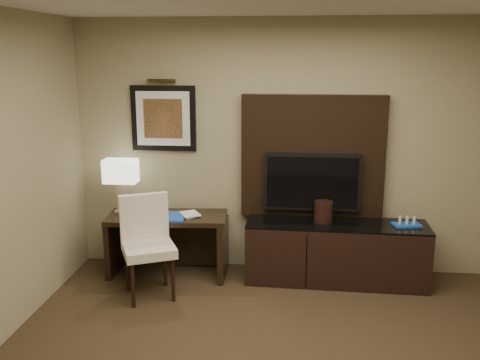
# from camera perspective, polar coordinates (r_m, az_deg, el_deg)

# --- Properties ---
(wall_back) EXTENTS (4.50, 0.01, 2.70)m
(wall_back) POSITION_cam_1_polar(r_m,az_deg,el_deg) (5.73, 4.75, 3.46)
(wall_back) COLOR gray
(wall_back) RESTS_ON floor
(desk) EXTENTS (1.28, 0.63, 0.67)m
(desk) POSITION_cam_1_polar(r_m,az_deg,el_deg) (5.80, -7.68, -6.89)
(desk) COLOR black
(desk) RESTS_ON floor
(credenza) EXTENTS (1.86, 0.56, 0.64)m
(credenza) POSITION_cam_1_polar(r_m,az_deg,el_deg) (5.68, 10.18, -7.61)
(credenza) COLOR black
(credenza) RESTS_ON floor
(tv_wall_panel) EXTENTS (1.50, 0.12, 1.30)m
(tv_wall_panel) POSITION_cam_1_polar(r_m,az_deg,el_deg) (5.69, 7.75, 2.49)
(tv_wall_panel) COLOR black
(tv_wall_panel) RESTS_ON wall_back
(tv) EXTENTS (1.00, 0.08, 0.60)m
(tv) POSITION_cam_1_polar(r_m,az_deg,el_deg) (5.64, 7.70, -0.19)
(tv) COLOR black
(tv) RESTS_ON tv_wall_panel
(artwork) EXTENTS (0.70, 0.04, 0.70)m
(artwork) POSITION_cam_1_polar(r_m,az_deg,el_deg) (5.83, -8.16, 6.53)
(artwork) COLOR black
(artwork) RESTS_ON wall_back
(picture_light) EXTENTS (0.04, 0.04, 0.30)m
(picture_light) POSITION_cam_1_polar(r_m,az_deg,el_deg) (5.76, -8.38, 10.43)
(picture_light) COLOR #432F15
(picture_light) RESTS_ON wall_back
(desk_chair) EXTENTS (0.66, 0.70, 0.99)m
(desk_chair) POSITION_cam_1_polar(r_m,az_deg,el_deg) (5.27, -9.72, -7.19)
(desk_chair) COLOR beige
(desk_chair) RESTS_ON floor
(table_lamp) EXTENTS (0.32, 0.19, 0.52)m
(table_lamp) POSITION_cam_1_polar(r_m,az_deg,el_deg) (5.86, -12.53, -0.84)
(table_lamp) COLOR tan
(table_lamp) RESTS_ON desk
(desk_phone) EXTENTS (0.24, 0.22, 0.09)m
(desk_phone) POSITION_cam_1_polar(r_m,az_deg,el_deg) (5.72, -10.47, -3.27)
(desk_phone) COLOR black
(desk_phone) RESTS_ON desk
(blue_folder) EXTENTS (0.29, 0.37, 0.02)m
(blue_folder) POSITION_cam_1_polar(r_m,az_deg,el_deg) (5.60, -7.23, -3.92)
(blue_folder) COLOR #1947A6
(blue_folder) RESTS_ON desk
(book) EXTENTS (0.17, 0.11, 0.24)m
(book) POSITION_cam_1_polar(r_m,az_deg,el_deg) (5.60, -6.24, -2.72)
(book) COLOR #B7A590
(book) RESTS_ON desk
(ice_bucket) EXTENTS (0.24, 0.24, 0.22)m
(ice_bucket) POSITION_cam_1_polar(r_m,az_deg,el_deg) (5.57, 8.89, -3.35)
(ice_bucket) COLOR black
(ice_bucket) RESTS_ON credenza
(minibar_tray) EXTENTS (0.30, 0.21, 0.10)m
(minibar_tray) POSITION_cam_1_polar(r_m,az_deg,el_deg) (5.65, 17.39, -4.21)
(minibar_tray) COLOR blue
(minibar_tray) RESTS_ON credenza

